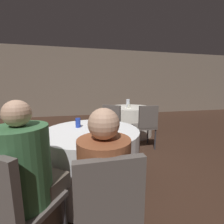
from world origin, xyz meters
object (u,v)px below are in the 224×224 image
(person_green_jacket, at_px, (33,178))
(soda_can_red, at_px, (100,117))
(chair_near_south, at_px, (107,206))
(table_far, at_px, (130,121))
(chair_near_southwest, at_px, (12,200))
(chair_far_southwest, at_px, (113,122))
(soda_can_blue, at_px, (78,123))
(bottle_far, at_px, (128,103))
(person_floral_shirt, at_px, (103,184))
(table_near, at_px, (92,158))
(pizza_plate_near, at_px, (101,128))
(chair_far_south, at_px, (146,123))

(person_green_jacket, relative_size, soda_can_red, 9.58)
(chair_near_south, xyz_separation_m, person_green_jacket, (-0.49, 0.31, 0.06))
(table_far, relative_size, chair_near_southwest, 1.28)
(chair_far_southwest, height_order, soda_can_blue, chair_far_southwest)
(chair_far_southwest, relative_size, bottle_far, 4.43)
(person_floral_shirt, bearing_deg, soda_can_red, 82.40)
(table_near, height_order, pizza_plate_near, pizza_plate_near)
(soda_can_red, distance_m, bottle_far, 1.73)
(chair_far_southwest, bearing_deg, chair_far_south, 19.47)
(soda_can_blue, relative_size, soda_can_red, 1.00)
(table_far, xyz_separation_m, person_floral_shirt, (-1.16, -2.70, 0.21))
(soda_can_blue, height_order, soda_can_red, same)
(chair_near_south, relative_size, pizza_plate_near, 3.58)
(table_far, height_order, pizza_plate_near, pizza_plate_near)
(chair_near_south, distance_m, soda_can_blue, 1.20)
(chair_near_south, bearing_deg, pizza_plate_near, 82.77)
(soda_can_red, height_order, bottle_far, bottle_far)
(person_floral_shirt, height_order, pizza_plate_near, person_floral_shirt)
(table_far, distance_m, chair_far_south, 1.00)
(chair_far_south, distance_m, bottle_far, 1.05)
(table_far, xyz_separation_m, person_green_jacket, (-1.65, -2.56, 0.24))
(table_far, bearing_deg, chair_near_southwest, -122.84)
(table_far, xyz_separation_m, chair_near_south, (-1.16, -2.86, 0.18))
(person_floral_shirt, xyz_separation_m, person_green_jacket, (-0.49, 0.14, 0.03))
(person_green_jacket, bearing_deg, soda_can_blue, 103.86)
(bottle_far, bearing_deg, person_green_jacket, -121.51)
(chair_far_southwest, relative_size, person_floral_shirt, 0.79)
(chair_far_south, bearing_deg, chair_far_southwest, 160.53)
(person_green_jacket, bearing_deg, soda_can_red, 95.01)
(chair_near_southwest, height_order, soda_can_red, chair_near_southwest)
(chair_near_south, bearing_deg, chair_near_southwest, 162.43)
(bottle_far, bearing_deg, pizza_plate_near, -117.89)
(pizza_plate_near, bearing_deg, soda_can_blue, 158.15)
(chair_near_south, relative_size, soda_can_blue, 7.30)
(person_floral_shirt, relative_size, bottle_far, 5.60)
(person_floral_shirt, bearing_deg, chair_far_southwest, 74.17)
(table_near, height_order, soda_can_blue, soda_can_blue)
(table_far, height_order, chair_far_southwest, chair_far_southwest)
(chair_near_south, height_order, soda_can_blue, chair_near_south)
(chair_far_south, xyz_separation_m, person_green_jacket, (-1.63, -1.58, 0.06))
(chair_near_southwest, xyz_separation_m, soda_can_red, (0.73, 1.27, 0.25))
(person_floral_shirt, height_order, soda_can_blue, person_floral_shirt)
(person_floral_shirt, bearing_deg, person_green_jacket, 163.22)
(table_near, distance_m, chair_far_southwest, 1.24)
(table_near, height_order, table_far, same)
(table_far, height_order, soda_can_blue, soda_can_blue)
(chair_near_south, distance_m, person_green_jacket, 0.58)
(chair_far_southwest, xyz_separation_m, soda_can_red, (-0.37, -0.66, 0.25))
(table_near, relative_size, soda_can_red, 9.67)
(person_floral_shirt, distance_m, bottle_far, 2.96)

